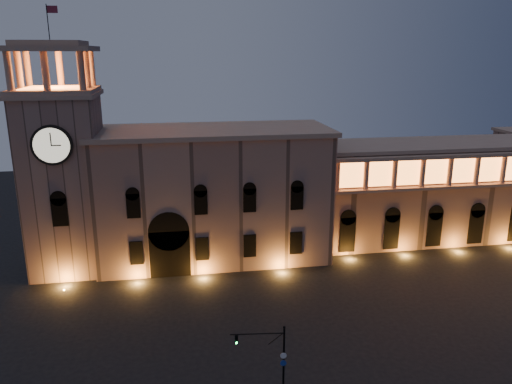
# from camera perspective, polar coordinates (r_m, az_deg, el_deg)

# --- Properties ---
(ground) EXTENTS (160.00, 160.00, 0.00)m
(ground) POSITION_cam_1_polar(r_m,az_deg,el_deg) (50.67, -0.16, -16.68)
(ground) COLOR black
(ground) RESTS_ON ground
(government_building) EXTENTS (30.80, 12.80, 17.60)m
(government_building) POSITION_cam_1_polar(r_m,az_deg,el_deg) (66.89, -4.97, -0.27)
(government_building) COLOR #8E695D
(government_building) RESTS_ON ground
(clock_tower) EXTENTS (9.80, 9.80, 32.40)m
(clock_tower) POSITION_cam_1_polar(r_m,az_deg,el_deg) (66.27, -21.07, 1.90)
(clock_tower) COLOR #8E695D
(clock_tower) RESTS_ON ground
(colonnade_wing) EXTENTS (40.60, 11.50, 14.50)m
(colonnade_wing) POSITION_cam_1_polar(r_m,az_deg,el_deg) (79.24, 20.30, 0.26)
(colonnade_wing) COLOR #886457
(colonnade_wing) RESTS_ON ground
(traffic_light) EXTENTS (4.54, 0.79, 6.26)m
(traffic_light) POSITION_cam_1_polar(r_m,az_deg,el_deg) (42.45, 2.10, -18.51)
(traffic_light) COLOR black
(traffic_light) RESTS_ON ground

